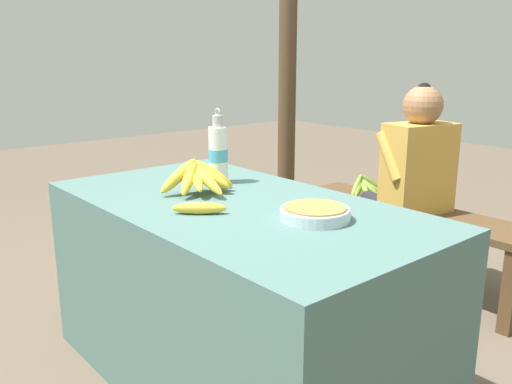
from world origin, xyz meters
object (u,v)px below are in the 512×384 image
Objects in this scene: loose_banana_front at (199,208)px; seated_vendor at (411,172)px; banana_bunch_green at (365,186)px; water_bottle at (218,153)px; support_post_near at (288,65)px; serving_bowl at (315,212)px; wooden_bench at (415,223)px; banana_bunch_ripe at (200,177)px.

seated_vendor is (-0.14, 1.41, -0.10)m from loose_banana_front.
banana_bunch_green is (-0.45, 1.43, -0.23)m from loose_banana_front.
support_post_near is (-1.03, 1.36, 0.32)m from water_bottle.
loose_banana_front is 1.52m from banana_bunch_green.
wooden_bench is (-0.40, 1.19, -0.38)m from serving_bowl.
water_bottle is at bearing 94.98° from seated_vendor.
serving_bowl is 0.38m from loose_banana_front.
support_post_near is at bearing 138.87° from serving_bowl.
seated_vendor is 1.34m from support_post_near.
loose_banana_front is 2.19m from support_post_near.
support_post_near is (-0.90, 0.24, 0.65)m from banana_bunch_green.
wooden_bench is (0.11, 1.28, -0.42)m from banana_bunch_ripe.
support_post_near reaches higher than loose_banana_front.
water_bottle is at bearing -52.90° from support_post_near.
serving_bowl is at bearing -6.79° from water_bottle.
banana_bunch_green is at bearing 100.10° from banana_bunch_ripe.
seated_vendor is at bearing 95.56° from loose_banana_front.
water_bottle reaches higher than banana_bunch_green.
seated_vendor is at bearing 86.32° from banana_bunch_ripe.
wooden_bench is 0.59× the size of support_post_near.
banana_bunch_green is (-0.74, 1.19, -0.24)m from serving_bowl.
support_post_near reaches higher than serving_bowl.
serving_bowl is 0.17× the size of wooden_bench.
water_bottle is at bearing 135.38° from loose_banana_front.
banana_bunch_green is (-0.13, 1.12, -0.33)m from water_bottle.
banana_bunch_ripe is 0.27m from loose_banana_front.
loose_banana_front is (0.22, -0.15, -0.05)m from banana_bunch_ripe.
support_post_near is (-1.13, 1.52, 0.37)m from banana_bunch_ripe.
support_post_near is at bearing 2.30° from seated_vendor.
wooden_bench is 0.37m from banana_bunch_green.
wooden_bench is 4.99× the size of banana_bunch_green.
banana_bunch_green is at bearing -179.95° from wooden_bench.
serving_bowl is at bearing -71.57° from wooden_bench.
water_bottle is at bearing -83.59° from banana_bunch_green.
water_bottle is 0.28× the size of seated_vendor.
banana_bunch_ripe reaches higher than banana_bunch_green.
water_bottle is 1.87× the size of loose_banana_front.
banana_bunch_ripe is 1.36× the size of serving_bowl.
serving_bowl is (0.51, 0.09, -0.04)m from banana_bunch_ripe.
banana_bunch_ripe reaches higher than loose_banana_front.
banana_bunch_green is at bearing 96.41° from water_bottle.
loose_banana_front is 0.15× the size of seated_vendor.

